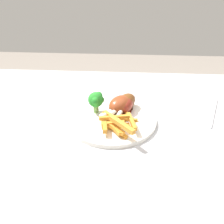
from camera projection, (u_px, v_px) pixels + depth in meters
dining_table at (133, 149)px, 0.73m from camera, size 1.25×0.78×0.72m
dinner_plate at (112, 120)px, 0.68m from camera, size 0.25×0.25×0.01m
broccoli_floret_front at (96, 100)px, 0.68m from camera, size 0.05×0.05×0.06m
carrot_fries_pile at (116, 123)px, 0.62m from camera, size 0.10×0.14×0.04m
chicken_drumstick_near at (125, 103)px, 0.71m from camera, size 0.09×0.13×0.05m
chicken_drumstick_far at (120, 105)px, 0.69m from camera, size 0.10×0.13×0.05m
chicken_drumstick_extra at (124, 106)px, 0.69m from camera, size 0.06×0.13×0.04m
fork at (213, 112)px, 0.72m from camera, size 0.08×0.18×0.00m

